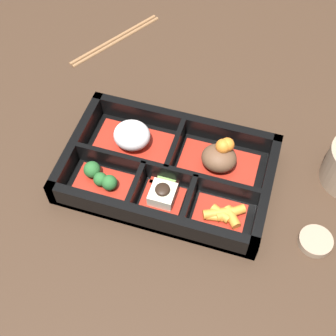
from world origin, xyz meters
The scene contains 11 objects.
ground_plane centered at (0.00, 0.00, 0.00)m, with size 3.00×3.00×0.00m, color #382619.
bento_base centered at (0.00, 0.00, 0.01)m, with size 0.32×0.20×0.01m.
bento_rim centered at (0.00, 0.00, 0.02)m, with size 0.32×0.20×0.04m.
bowl_rice centered at (-0.07, 0.04, 0.03)m, with size 0.12×0.07×0.05m.
bowl_stew centered at (0.07, 0.04, 0.03)m, with size 0.12×0.07×0.06m.
bowl_greens centered at (-0.09, -0.05, 0.02)m, with size 0.09×0.05×0.03m.
bowl_tofu centered at (0.01, -0.05, 0.02)m, with size 0.06×0.05×0.03m.
bowl_carrots centered at (0.10, -0.05, 0.02)m, with size 0.07×0.05×0.02m.
bowl_pickles centered at (0.00, -0.01, 0.02)m, with size 0.04×0.03×0.01m.
chopsticks centered at (-0.19, 0.28, 0.00)m, with size 0.12×0.19×0.01m.
sauce_dish centered at (0.24, -0.05, 0.01)m, with size 0.05×0.05×0.01m.
Camera 1 is at (0.12, -0.39, 0.62)m, focal length 50.00 mm.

